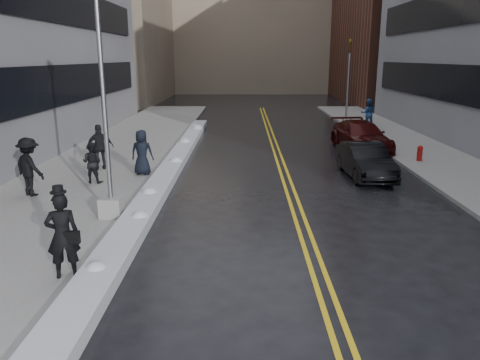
{
  "coord_description": "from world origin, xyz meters",
  "views": [
    {
      "loc": [
        0.75,
        -11.56,
        4.89
      ],
      "look_at": [
        0.63,
        2.02,
        1.3
      ],
      "focal_mm": 35.0,
      "sensor_mm": 36.0,
      "label": 1
    }
  ],
  "objects_px": {
    "traffic_signal": "(348,77)",
    "pedestrian_d": "(100,147)",
    "pedestrian_c": "(142,152)",
    "car_black": "(365,160)",
    "pedestrian_b": "(92,162)",
    "car_maroon": "(361,136)",
    "pedestrian_e": "(29,167)",
    "pedestrian_east": "(368,113)",
    "lamppost": "(106,139)",
    "pedestrian_fedora": "(63,236)",
    "fire_hydrant": "(420,152)"
  },
  "relations": [
    {
      "from": "pedestrian_d",
      "to": "car_black",
      "type": "relative_size",
      "value": 0.45
    },
    {
      "from": "traffic_signal",
      "to": "pedestrian_d",
      "type": "relative_size",
      "value": 3.07
    },
    {
      "from": "pedestrian_fedora",
      "to": "pedestrian_c",
      "type": "xyz_separation_m",
      "value": [
        -0.25,
        9.34,
        -0.04
      ]
    },
    {
      "from": "lamppost",
      "to": "car_black",
      "type": "relative_size",
      "value": 1.77
    },
    {
      "from": "pedestrian_c",
      "to": "pedestrian_east",
      "type": "relative_size",
      "value": 0.94
    },
    {
      "from": "pedestrian_d",
      "to": "pedestrian_e",
      "type": "relative_size",
      "value": 0.95
    },
    {
      "from": "fire_hydrant",
      "to": "pedestrian_b",
      "type": "bearing_deg",
      "value": -163.98
    },
    {
      "from": "pedestrian_b",
      "to": "car_maroon",
      "type": "relative_size",
      "value": 0.3
    },
    {
      "from": "fire_hydrant",
      "to": "traffic_signal",
      "type": "relative_size",
      "value": 0.12
    },
    {
      "from": "traffic_signal",
      "to": "lamppost",
      "type": "bearing_deg",
      "value": -118.21
    },
    {
      "from": "pedestrian_b",
      "to": "pedestrian_c",
      "type": "height_order",
      "value": "pedestrian_c"
    },
    {
      "from": "fire_hydrant",
      "to": "car_maroon",
      "type": "distance_m",
      "value": 3.85
    },
    {
      "from": "pedestrian_c",
      "to": "lamppost",
      "type": "bearing_deg",
      "value": 95.48
    },
    {
      "from": "pedestrian_fedora",
      "to": "car_maroon",
      "type": "height_order",
      "value": "pedestrian_fedora"
    },
    {
      "from": "pedestrian_e",
      "to": "car_maroon",
      "type": "distance_m",
      "value": 16.48
    },
    {
      "from": "pedestrian_c",
      "to": "pedestrian_d",
      "type": "bearing_deg",
      "value": -20.94
    },
    {
      "from": "lamppost",
      "to": "pedestrian_e",
      "type": "xyz_separation_m",
      "value": [
        -3.43,
        2.23,
        -1.36
      ]
    },
    {
      "from": "fire_hydrant",
      "to": "car_maroon",
      "type": "height_order",
      "value": "car_maroon"
    },
    {
      "from": "pedestrian_e",
      "to": "pedestrian_east",
      "type": "xyz_separation_m",
      "value": [
        15.98,
        16.41,
        -0.04
      ]
    },
    {
      "from": "pedestrian_b",
      "to": "pedestrian_east",
      "type": "relative_size",
      "value": 0.81
    },
    {
      "from": "pedestrian_fedora",
      "to": "pedestrian_e",
      "type": "height_order",
      "value": "pedestrian_e"
    },
    {
      "from": "pedestrian_east",
      "to": "car_maroon",
      "type": "bearing_deg",
      "value": 77.57
    },
    {
      "from": "pedestrian_c",
      "to": "pedestrian_east",
      "type": "xyz_separation_m",
      "value": [
        12.7,
        13.38,
        0.06
      ]
    },
    {
      "from": "pedestrian_c",
      "to": "pedestrian_east",
      "type": "height_order",
      "value": "pedestrian_east"
    },
    {
      "from": "lamppost",
      "to": "traffic_signal",
      "type": "relative_size",
      "value": 1.27
    },
    {
      "from": "car_maroon",
      "to": "pedestrian_d",
      "type": "bearing_deg",
      "value": -163.98
    },
    {
      "from": "pedestrian_e",
      "to": "lamppost",
      "type": "bearing_deg",
      "value": 179.75
    },
    {
      "from": "pedestrian_fedora",
      "to": "pedestrian_east",
      "type": "relative_size",
      "value": 0.98
    },
    {
      "from": "pedestrian_b",
      "to": "pedestrian_c",
      "type": "bearing_deg",
      "value": -131.57
    },
    {
      "from": "pedestrian_c",
      "to": "pedestrian_fedora",
      "type": "bearing_deg",
      "value": 95.39
    },
    {
      "from": "fire_hydrant",
      "to": "pedestrian_e",
      "type": "height_order",
      "value": "pedestrian_e"
    },
    {
      "from": "car_black",
      "to": "car_maroon",
      "type": "xyz_separation_m",
      "value": [
        1.23,
        5.81,
        0.06
      ]
    },
    {
      "from": "pedestrian_east",
      "to": "traffic_signal",
      "type": "bearing_deg",
      "value": -72.95
    },
    {
      "from": "pedestrian_e",
      "to": "car_black",
      "type": "distance_m",
      "value": 12.95
    },
    {
      "from": "pedestrian_fedora",
      "to": "pedestrian_d",
      "type": "bearing_deg",
      "value": -93.75
    },
    {
      "from": "pedestrian_c",
      "to": "pedestrian_e",
      "type": "distance_m",
      "value": 4.47
    },
    {
      "from": "pedestrian_e",
      "to": "pedestrian_east",
      "type": "height_order",
      "value": "pedestrian_e"
    },
    {
      "from": "pedestrian_fedora",
      "to": "car_maroon",
      "type": "xyz_separation_m",
      "value": [
        10.23,
        15.37,
        -0.35
      ]
    },
    {
      "from": "lamppost",
      "to": "pedestrian_d",
      "type": "height_order",
      "value": "lamppost"
    },
    {
      "from": "pedestrian_d",
      "to": "pedestrian_east",
      "type": "bearing_deg",
      "value": -160.12
    },
    {
      "from": "lamppost",
      "to": "car_maroon",
      "type": "relative_size",
      "value": 1.43
    },
    {
      "from": "pedestrian_b",
      "to": "lamppost",
      "type": "bearing_deg",
      "value": 124.29
    },
    {
      "from": "traffic_signal",
      "to": "pedestrian_fedora",
      "type": "height_order",
      "value": "traffic_signal"
    },
    {
      "from": "traffic_signal",
      "to": "pedestrian_c",
      "type": "bearing_deg",
      "value": -125.54
    },
    {
      "from": "pedestrian_d",
      "to": "pedestrian_e",
      "type": "xyz_separation_m",
      "value": [
        -1.27,
        -3.97,
        0.05
      ]
    },
    {
      "from": "traffic_signal",
      "to": "pedestrian_c",
      "type": "xyz_separation_m",
      "value": [
        -11.95,
        -16.73,
        -2.32
      ]
    },
    {
      "from": "car_maroon",
      "to": "traffic_signal",
      "type": "bearing_deg",
      "value": 75.95
    },
    {
      "from": "lamppost",
      "to": "car_maroon",
      "type": "xyz_separation_m",
      "value": [
        10.33,
        11.3,
        -1.76
      ]
    },
    {
      "from": "pedestrian_c",
      "to": "car_black",
      "type": "relative_size",
      "value": 0.43
    },
    {
      "from": "traffic_signal",
      "to": "pedestrian_b",
      "type": "height_order",
      "value": "traffic_signal"
    }
  ]
}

